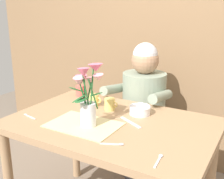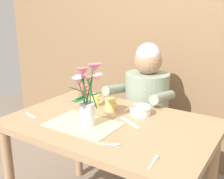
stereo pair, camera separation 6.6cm
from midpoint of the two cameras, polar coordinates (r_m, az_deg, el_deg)
The scene contains 13 objects.
wood_panel_backdrop at distance 2.49m, azimuth 14.01°, elevation 12.78°, with size 4.00×0.10×2.50m, color brown.
dining_table at distance 1.71m, azimuth 0.84°, elevation -9.48°, with size 1.20×0.80×0.74m.
seated_person at distance 2.27m, azimuth 7.73°, elevation -5.10°, with size 0.45×0.47×1.14m.
striped_placemat at distance 1.62m, azimuth -4.73°, elevation -7.07°, with size 0.40×0.28×0.01m, color beige.
flower_vase at distance 1.54m, azimuth -3.92°, elevation -1.04°, with size 0.21×0.23×0.36m.
ceramic_bowl at distance 1.77m, azimuth 6.85°, elevation -4.19°, with size 0.14×0.14×0.06m.
dinner_knife at distance 1.65m, azimuth 4.84°, elevation -6.74°, with size 0.19×0.02×0.01m, color silver.
coffee_cup at distance 2.14m, azimuth -5.03°, elevation -0.17°, with size 0.09×0.07×0.08m.
ceramic_mug at distance 1.83m, azimuth 0.77°, elevation -3.02°, with size 0.09×0.07×0.08m.
tea_cup at distance 1.91m, azimuth -2.40°, elevation -2.11°, with size 0.09×0.07×0.08m.
spoon_0 at distance 1.29m, azimuth 10.24°, elevation -13.87°, with size 0.03×0.12×0.01m.
spoon_1 at distance 1.40m, azimuth 1.58°, elevation -11.07°, with size 0.11×0.06×0.01m.
spoon_2 at distance 1.83m, azimuth -15.51°, elevation -4.91°, with size 0.12×0.04×0.01m.
Camera 2 is at (0.83, -1.29, 1.39)m, focal length 44.93 mm.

